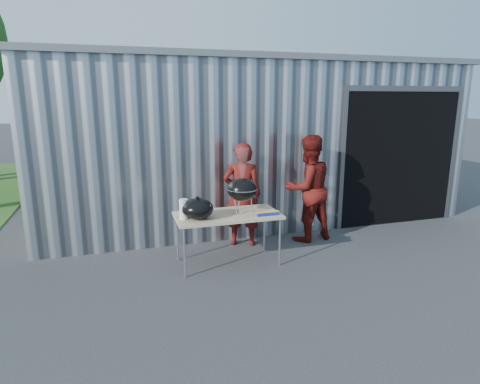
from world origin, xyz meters
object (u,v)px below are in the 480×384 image
object	(u,v)px
kettle_grill	(242,184)
person_bystander	(308,188)
person_cook	(242,195)
folding_table	(228,217)

from	to	relation	value
kettle_grill	person_bystander	size ratio (longest dim) A/B	0.52
person_cook	person_bystander	bearing A→B (deg)	-165.15
kettle_grill	person_bystander	distance (m)	1.48
person_cook	person_bystander	xyz separation A→B (m)	(1.13, -0.09, 0.05)
folding_table	kettle_grill	xyz separation A→B (m)	(0.23, 0.03, 0.46)
folding_table	kettle_grill	world-z (taller)	kettle_grill
person_bystander	kettle_grill	bearing A→B (deg)	14.64
folding_table	person_cook	xyz separation A→B (m)	(0.44, 0.68, 0.14)
folding_table	person_cook	bearing A→B (deg)	57.21
folding_table	kettle_grill	size ratio (longest dim) A/B	1.60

